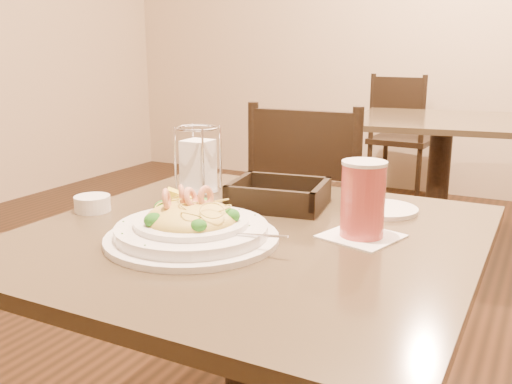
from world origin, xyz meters
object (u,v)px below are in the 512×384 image
at_px(dining_chair_far, 401,134).
at_px(side_plate, 383,209).
at_px(drink_glass, 363,200).
at_px(napkin_caddy, 198,164).
at_px(main_table, 252,333).
at_px(bread_basket, 279,197).
at_px(butter_ramekin, 92,204).
at_px(background_table, 440,161).
at_px(pasta_bowl, 192,226).
at_px(dining_chair_near, 314,221).

distance_m(dining_chair_far, side_plate, 2.93).
bearing_deg(drink_glass, napkin_caddy, 161.97).
distance_m(main_table, drink_glass, 0.38).
xyz_separation_m(bread_basket, butter_ramekin, (-0.37, -0.24, -0.00)).
bearing_deg(bread_basket, background_table, 88.93).
height_order(main_table, bread_basket, bread_basket).
bearing_deg(main_table, dining_chair_far, 97.95).
xyz_separation_m(background_table, bread_basket, (-0.04, -1.99, 0.25)).
relative_size(dining_chair_far, napkin_caddy, 5.32).
height_order(drink_glass, napkin_caddy, napkin_caddy).
bearing_deg(background_table, dining_chair_far, 115.26).
relative_size(pasta_bowl, drink_glass, 2.24).
xyz_separation_m(background_table, side_plate, (0.20, -1.91, 0.24)).
xyz_separation_m(pasta_bowl, napkin_caddy, (-0.20, 0.34, 0.04)).
height_order(background_table, dining_chair_near, dining_chair_near).
height_order(dining_chair_far, side_plate, dining_chair_far).
relative_size(dining_chair_near, side_plate, 5.84).
relative_size(background_table, napkin_caddy, 5.78).
height_order(main_table, side_plate, side_plate).
relative_size(dining_chair_far, pasta_bowl, 2.45).
relative_size(side_plate, butter_ramekin, 1.93).
distance_m(background_table, dining_chair_near, 1.36).
bearing_deg(napkin_caddy, background_table, 81.75).
distance_m(pasta_bowl, drink_glass, 0.34).
height_order(main_table, napkin_caddy, napkin_caddy).
relative_size(bread_basket, butter_ramekin, 2.94).
height_order(background_table, pasta_bowl, pasta_bowl).
bearing_deg(bread_basket, pasta_bowl, -97.62).
xyz_separation_m(main_table, drink_glass, (0.21, 0.07, 0.31)).
relative_size(background_table, butter_ramekin, 12.22).
relative_size(drink_glass, bread_basket, 0.70).
bearing_deg(background_table, drink_glass, -84.35).
bearing_deg(napkin_caddy, pasta_bowl, -58.87).
xyz_separation_m(main_table, dining_chair_near, (-0.20, 0.85, -0.01)).
height_order(side_plate, butter_ramekin, butter_ramekin).
relative_size(background_table, dining_chair_near, 1.09).
bearing_deg(pasta_bowl, dining_chair_near, 97.25).
bearing_deg(background_table, side_plate, -84.08).
distance_m(background_table, dining_chair_far, 1.03).
bearing_deg(pasta_bowl, side_plate, 54.03).
distance_m(background_table, napkin_caddy, 2.00).
height_order(dining_chair_near, bread_basket, dining_chair_near).
bearing_deg(bread_basket, drink_glass, -28.20).
relative_size(drink_glass, side_plate, 1.07).
bearing_deg(bread_basket, dining_chair_near, 104.20).
height_order(background_table, butter_ramekin, butter_ramekin).
height_order(dining_chair_far, bread_basket, dining_chair_far).
bearing_deg(main_table, napkin_caddy, 140.53).
relative_size(background_table, side_plate, 6.34).
bearing_deg(main_table, bread_basket, 99.51).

